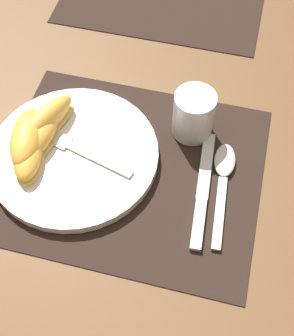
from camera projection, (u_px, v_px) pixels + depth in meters
The scene contains 11 objects.
ground_plane at pixel (130, 171), 0.75m from camera, with size 3.00×3.00×0.00m, color brown.
placemat at pixel (130, 170), 0.75m from camera, with size 0.42×0.35×0.00m.
plate at pixel (74, 155), 0.75m from camera, with size 0.27×0.27×0.02m.
juice_glass at pixel (193, 116), 0.76m from camera, with size 0.07×0.07×0.08m.
knife at pixel (203, 191), 0.72m from camera, with size 0.03×0.21×0.01m.
spoon at pixel (224, 174), 0.74m from camera, with size 0.04×0.19×0.01m.
fork at pixel (73, 147), 0.75m from camera, with size 0.19×0.07×0.00m.
citrus_wedge_0 at pixel (45, 122), 0.76m from camera, with size 0.08×0.14×0.04m.
citrus_wedge_1 at pixel (39, 136), 0.75m from camera, with size 0.06×0.11×0.04m.
citrus_wedge_2 at pixel (27, 139), 0.74m from camera, with size 0.08×0.13×0.04m.
citrus_wedge_3 at pixel (28, 154), 0.73m from camera, with size 0.08×0.12×0.03m.
Camera 1 is at (0.12, -0.38, 0.63)m, focal length 50.00 mm.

